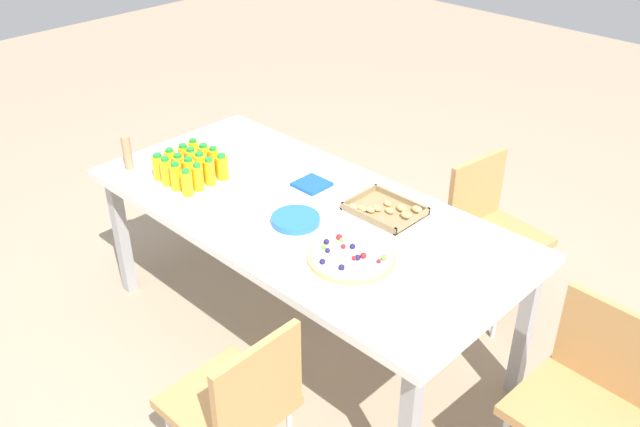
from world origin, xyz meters
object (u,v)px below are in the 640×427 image
juice_bottle_5 (179,168)px  juice_bottle_12 (194,153)px  juice_bottle_7 (198,178)px  juice_bottle_10 (200,167)px  chair_end (585,392)px  juice_bottle_4 (171,162)px  juice_bottle_0 (159,167)px  juice_bottle_8 (184,158)px  juice_bottle_15 (222,167)px  juice_bottle_2 (176,177)px  juice_bottle_11 (210,172)px  juice_bottle_14 (214,161)px  fruit_pizza (351,256)px  juice_bottle_9 (192,162)px  napkin_stack (312,184)px  chair_near_right (239,401)px  plate_stack (296,220)px  juice_bottle_3 (187,183)px  party_table (302,220)px  snack_tray (386,210)px  juice_bottle_1 (167,172)px  chair_far_right (490,225)px  cardboard_tube (127,153)px  juice_bottle_6 (189,172)px  juice_bottle_13 (204,157)px

juice_bottle_5 → juice_bottle_12: juice_bottle_12 is taller
juice_bottle_7 → juice_bottle_10: juice_bottle_10 is taller
chair_end → juice_bottle_4: (-2.07, -0.31, 0.31)m
juice_bottle_0 → juice_bottle_8: (0.00, 0.15, 0.00)m
juice_bottle_15 → juice_bottle_2: bearing=-108.9°
juice_bottle_11 → juice_bottle_14: (-0.07, 0.08, 0.00)m
fruit_pizza → juice_bottle_9: bearing=-179.9°
juice_bottle_12 → juice_bottle_2: bearing=-55.2°
juice_bottle_0 → juice_bottle_11: bearing=31.9°
juice_bottle_4 → napkin_stack: bearing=34.2°
chair_near_right → plate_stack: (-0.44, 0.71, 0.26)m
juice_bottle_3 → plate_stack: bearing=18.3°
chair_end → juice_bottle_2: size_ratio=5.95×
juice_bottle_11 → napkin_stack: bearing=41.9°
juice_bottle_15 → fruit_pizza: (0.91, -0.07, -0.05)m
juice_bottle_3 → juice_bottle_9: (-0.15, 0.14, 0.00)m
juice_bottle_3 → juice_bottle_14: bearing=109.1°
party_table → snack_tray: snack_tray is taller
juice_bottle_0 → juice_bottle_1: juice_bottle_1 is taller
chair_far_right → snack_tray: size_ratio=2.58×
juice_bottle_1 → snack_tray: juice_bottle_1 is taller
juice_bottle_5 → juice_bottle_12: size_ratio=0.98×
snack_tray → cardboard_tube: cardboard_tube is taller
juice_bottle_8 → juice_bottle_9: (0.07, -0.01, 0.00)m
juice_bottle_12 → juice_bottle_15: size_ratio=1.06×
juice_bottle_2 → juice_bottle_14: 0.22m
juice_bottle_1 → napkin_stack: juice_bottle_1 is taller
juice_bottle_1 → juice_bottle_10: same height
juice_bottle_8 → napkin_stack: juice_bottle_8 is taller
juice_bottle_6 → juice_bottle_13: bearing=116.7°
snack_tray → juice_bottle_0: bearing=-152.4°
party_table → juice_bottle_14: (-0.55, -0.06, 0.13)m
juice_bottle_5 → juice_bottle_10: juice_bottle_10 is taller
juice_bottle_7 → plate_stack: bearing=11.7°
juice_bottle_12 → juice_bottle_11: bearing=-18.6°
juice_bottle_1 → chair_far_right: bearing=45.1°
juice_bottle_3 → snack_tray: bearing=34.2°
juice_bottle_1 → juice_bottle_4: 0.11m
juice_bottle_13 → juice_bottle_12: bearing=-176.4°
juice_bottle_4 → juice_bottle_14: bearing=45.4°
chair_near_right → juice_bottle_0: juice_bottle_0 is taller
chair_far_right → chair_near_right: 1.66m
juice_bottle_0 → cardboard_tube: 0.21m
juice_bottle_2 → juice_bottle_0: bearing=178.9°
chair_near_right → napkin_stack: 1.21m
chair_end → juice_bottle_9: (-2.00, -0.23, 0.31)m
juice_bottle_10 → cardboard_tube: size_ratio=0.82×
juice_bottle_2 → plate_stack: bearing=16.1°
juice_bottle_9 → juice_bottle_13: 0.08m
chair_near_right → juice_bottle_4: 1.38m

